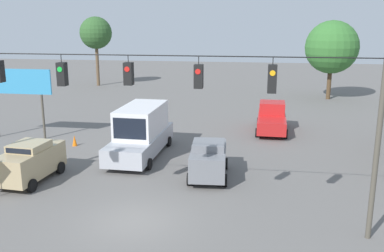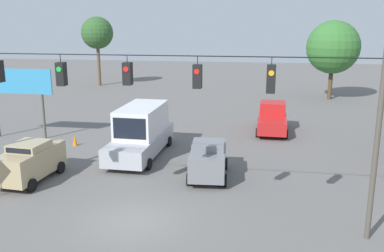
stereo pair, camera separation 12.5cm
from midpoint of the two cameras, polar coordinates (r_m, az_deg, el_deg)
name	(u,v)px [view 2 (the right image)]	position (r m, az deg, el deg)	size (l,w,h in m)	color
ground_plane	(133,221)	(18.10, -7.72, -12.41)	(140.00, 140.00, 0.00)	#605E5B
overhead_signal_span	(131,104)	(16.56, -7.99, 2.96)	(18.50, 0.38, 7.69)	#4C473D
sedan_tan_parked_shoulder	(31,161)	(23.26, -20.58, -4.37)	(2.18, 4.15, 2.02)	tan
sedan_grey_crossing_near	(208,159)	(22.29, 2.34, -4.39)	(2.20, 4.03, 1.91)	slate
box_truck_silver_withflow_mid	(141,131)	(25.97, -6.64, -0.71)	(2.74, 7.17, 3.01)	#A8AAB2
pickup_truck_red_oncoming_far	(272,118)	(32.04, 10.76, 1.00)	(2.30, 5.33, 2.12)	red
traffic_cone_nearest	(23,176)	(23.29, -21.44, -6.23)	(0.31, 0.31, 0.71)	orange
traffic_cone_second	(51,155)	(26.20, -18.11, -3.75)	(0.31, 0.31, 0.71)	orange
traffic_cone_third	(75,140)	(29.01, -15.22, -1.86)	(0.31, 0.31, 0.71)	orange
roadside_billboard	(18,86)	(31.62, -22.13, 4.96)	(5.00, 0.16, 4.81)	#4C473D
tree_horizon_left	(333,47)	(46.42, 18.37, 9.93)	(5.38, 5.38, 8.05)	#4C3823
tree_horizon_right	(97,33)	(55.10, -12.47, 11.99)	(3.93, 3.93, 8.50)	brown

